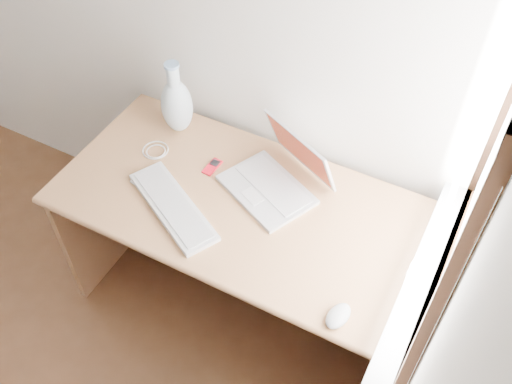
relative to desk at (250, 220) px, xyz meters
The scene contains 9 objects.
window 1.07m from the desk, 10.44° to the right, with size 0.11×0.99×1.10m.
desk is the anchor object (origin of this frame).
laptop 0.28m from the desk, 36.38° to the left, with size 0.42×0.42×0.24m.
external_keyboard 0.38m from the desk, 130.50° to the right, with size 0.47×0.34×0.02m.
mouse 0.69m from the desk, 35.55° to the right, with size 0.07×0.11×0.04m, color silver.
ipod 0.28m from the desk, behind, with size 0.05×0.10×0.01m.
cable_coil 0.49m from the desk, behind, with size 0.11×0.11×0.01m, color white.
remote 0.49m from the desk, 157.60° to the right, with size 0.03×0.08×0.01m, color white.
vase 0.57m from the desk, 160.18° to the left, with size 0.13×0.13×0.34m.
Camera 1 is at (1.69, 0.13, 2.40)m, focal length 40.00 mm.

